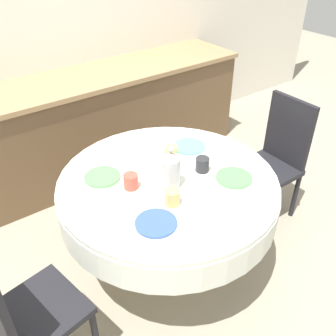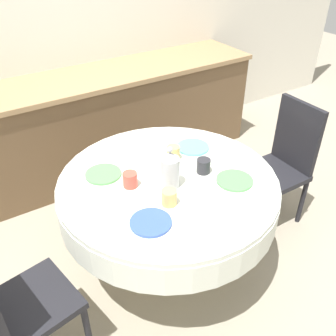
# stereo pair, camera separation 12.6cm
# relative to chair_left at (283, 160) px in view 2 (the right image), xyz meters

# --- Properties ---
(ground_plane) EXTENTS (12.00, 12.00, 0.00)m
(ground_plane) POSITION_rel_chair_left_xyz_m (-1.00, 0.01, -0.51)
(ground_plane) COLOR #9E937F
(wall_back) EXTENTS (7.00, 0.05, 2.60)m
(wall_back) POSITION_rel_chair_left_xyz_m (-1.00, 1.71, 0.79)
(wall_back) COLOR silver
(wall_back) RESTS_ON ground_plane
(kitchen_counter) EXTENTS (3.24, 0.64, 0.91)m
(kitchen_counter) POSITION_rel_chair_left_xyz_m (-1.00, 1.37, -0.06)
(kitchen_counter) COLOR brown
(kitchen_counter) RESTS_ON ground_plane
(dining_table) EXTENTS (1.31, 1.31, 0.72)m
(dining_table) POSITION_rel_chair_left_xyz_m (-1.00, 0.01, 0.09)
(dining_table) COLOR tan
(dining_table) RESTS_ON ground_plane
(chair_left) EXTENTS (0.40, 0.40, 0.95)m
(chair_left) POSITION_rel_chair_left_xyz_m (0.00, 0.00, 0.00)
(chair_left) COLOR black
(chair_left) RESTS_ON ground_plane
(chair_right) EXTENTS (0.46, 0.46, 0.95)m
(chair_right) POSITION_rel_chair_left_xyz_m (-1.99, -0.17, 0.00)
(chair_right) COLOR black
(chair_right) RESTS_ON ground_plane
(plate_near_left) EXTENTS (0.21, 0.21, 0.01)m
(plate_near_left) POSITION_rel_chair_left_xyz_m (-1.28, -0.26, 0.22)
(plate_near_left) COLOR #3856AD
(plate_near_left) RESTS_ON dining_table
(cup_near_left) EXTENTS (0.08, 0.08, 0.09)m
(cup_near_left) POSITION_rel_chair_left_xyz_m (-1.12, -0.18, 0.26)
(cup_near_left) COLOR #DBB766
(cup_near_left) RESTS_ON dining_table
(plate_near_right) EXTENTS (0.21, 0.21, 0.01)m
(plate_near_right) POSITION_rel_chair_left_xyz_m (-0.69, -0.22, 0.22)
(plate_near_right) COLOR #5BA85B
(plate_near_right) RESTS_ON dining_table
(cup_near_right) EXTENTS (0.08, 0.08, 0.09)m
(cup_near_right) POSITION_rel_chair_left_xyz_m (-0.78, -0.04, 0.26)
(cup_near_right) COLOR #28282D
(cup_near_right) RESTS_ON dining_table
(plate_far_left) EXTENTS (0.21, 0.21, 0.01)m
(plate_far_left) POSITION_rel_chair_left_xyz_m (-1.31, 0.26, 0.22)
(plate_far_left) COLOR #5BA85B
(plate_far_left) RESTS_ON dining_table
(cup_far_left) EXTENTS (0.08, 0.08, 0.09)m
(cup_far_left) POSITION_rel_chair_left_xyz_m (-1.22, 0.07, 0.26)
(cup_far_left) COLOR #CC4C3D
(cup_far_left) RESTS_ON dining_table
(plate_far_right) EXTENTS (0.21, 0.21, 0.01)m
(plate_far_right) POSITION_rel_chair_left_xyz_m (-0.67, 0.22, 0.22)
(plate_far_right) COLOR #60BCB7
(plate_far_right) RESTS_ON dining_table
(cup_far_right) EXTENTS (0.08, 0.08, 0.09)m
(cup_far_right) POSITION_rel_chair_left_xyz_m (-0.86, 0.18, 0.26)
(cup_far_right) COLOR #DBB766
(cup_far_right) RESTS_ON dining_table
(coffee_carafe) EXTENTS (0.11, 0.11, 0.26)m
(coffee_carafe) POSITION_rel_chair_left_xyz_m (-1.03, -0.05, 0.32)
(coffee_carafe) COLOR #B2B2B7
(coffee_carafe) RESTS_ON dining_table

